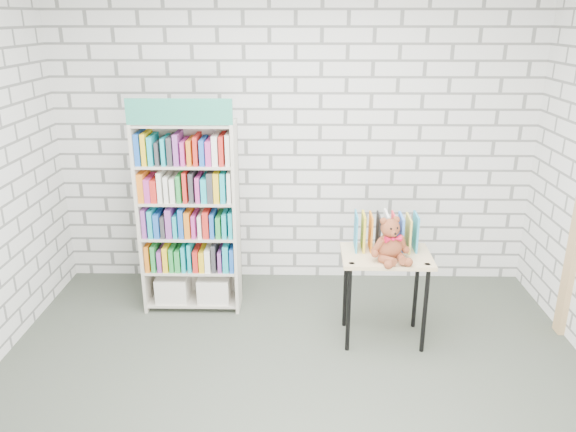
{
  "coord_description": "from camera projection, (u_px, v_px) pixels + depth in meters",
  "views": [
    {
      "loc": [
        0.03,
        -3.2,
        2.5
      ],
      "look_at": [
        -0.05,
        0.95,
        1.02
      ],
      "focal_mm": 35.0,
      "sensor_mm": 36.0,
      "label": 1
    }
  ],
  "objects": [
    {
      "name": "table_books",
      "position": [
        386.0,
        232.0,
        4.43
      ],
      "size": [
        0.49,
        0.22,
        0.29
      ],
      "color": "teal",
      "rests_on": "display_table"
    },
    {
      "name": "teddy_bear",
      "position": [
        390.0,
        243.0,
        4.23
      ],
      "size": [
        0.31,
        0.3,
        0.34
      ],
      "color": "brown",
      "rests_on": "display_table"
    },
    {
      "name": "bookshelf",
      "position": [
        190.0,
        216.0,
        4.86
      ],
      "size": [
        0.84,
        0.33,
        1.89
      ],
      "color": "beige",
      "rests_on": "ground"
    },
    {
      "name": "room_shell",
      "position": [
        293.0,
        147.0,
        3.26
      ],
      "size": [
        4.52,
        4.02,
        2.81
      ],
      "color": "silver",
      "rests_on": "ground"
    },
    {
      "name": "display_table",
      "position": [
        386.0,
        267.0,
        4.41
      ],
      "size": [
        0.7,
        0.49,
        0.75
      ],
      "color": "tan",
      "rests_on": "ground"
    },
    {
      "name": "ground",
      "position": [
        292.0,
        401.0,
        3.86
      ],
      "size": [
        4.5,
        4.5,
        0.0
      ],
      "primitive_type": "plane",
      "color": "#40473C",
      "rests_on": "ground"
    }
  ]
}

